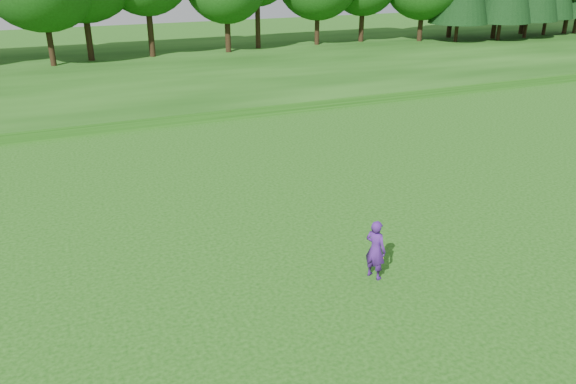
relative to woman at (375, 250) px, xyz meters
name	(u,v)px	position (x,y,z in m)	size (l,w,h in m)	color
ground	(290,327)	(-3.18, -1.22, -0.90)	(140.00, 140.00, 0.00)	#16460D
berm	(113,74)	(-3.18, 32.78, -0.60)	(130.00, 30.00, 0.60)	#16460D
walking_path	(147,124)	(-3.18, 18.78, -0.88)	(130.00, 1.60, 0.04)	gray
woman	(375,250)	(0.00, 0.00, 0.00)	(0.66, 0.78, 1.80)	#481B7C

